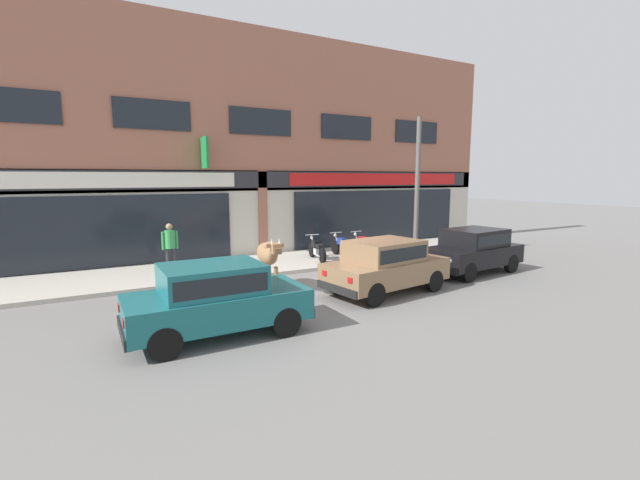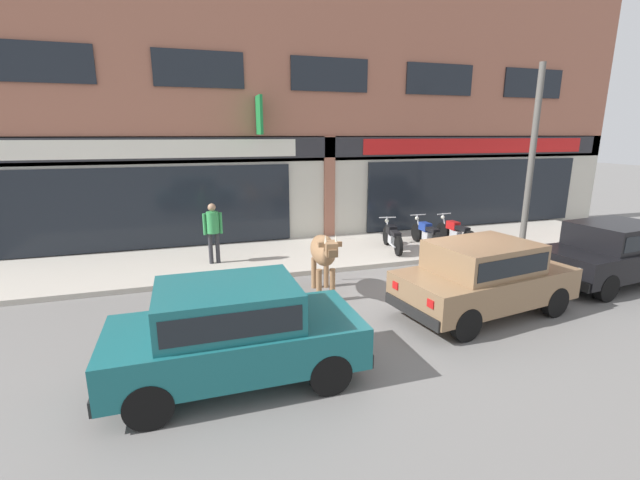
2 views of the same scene
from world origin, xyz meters
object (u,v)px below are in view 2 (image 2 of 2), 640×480
car_1 (612,250)px  motorcycle_1 (427,234)px  car_2 (484,274)px  car_0 (233,328)px  motorcycle_2 (455,232)px  pedestrian (213,227)px  motorcycle_0 (392,237)px  utility_pole (532,159)px  cow (323,252)px

car_1 → motorcycle_1: bearing=122.2°
car_2 → car_0: bearing=-169.5°
motorcycle_2 → car_0: bearing=-144.0°
car_2 → pedestrian: size_ratio=2.35×
car_0 → car_1: size_ratio=0.97×
motorcycle_0 → pedestrian: bearing=177.5°
motorcycle_2 → utility_pole: size_ratio=0.34×
cow → car_1: cow is taller
cow → motorcycle_1: (4.22, 2.70, -0.49)m
car_1 → motorcycle_1: car_1 is taller
cow → car_2: cow is taller
cow → motorcycle_0: size_ratio=1.19×
motorcycle_1 → pedestrian: size_ratio=1.13×
motorcycle_1 → pedestrian: 6.36m
car_2 → motorcycle_2: car_2 is taller
motorcycle_0 → motorcycle_1: (1.22, 0.09, 0.00)m
pedestrian → cow: bearing=-53.3°
cow → car_2: bearing=-34.8°
motorcycle_2 → utility_pole: bearing=-26.0°
car_1 → pedestrian: 9.75m
utility_pole → motorcycle_1: bearing=160.4°
car_0 → motorcycle_1: car_0 is taller
car_0 → motorcycle_0: bearing=45.8°
motorcycle_1 → utility_pole: size_ratio=0.34×
car_0 → pedestrian: 5.61m
cow → car_0: 3.57m
car_1 → car_2: size_ratio=0.99×
motorcycle_1 → motorcycle_2: same height
motorcycle_0 → car_2: bearing=-94.2°
car_1 → pedestrian: (-8.84, 4.11, 0.29)m
motorcycle_1 → car_1: bearing=-57.8°
motorcycle_0 → utility_pole: bearing=-12.6°
motorcycle_1 → pedestrian: pedestrian is taller
motorcycle_0 → motorcycle_2: same height
car_1 → motorcycle_2: 4.19m
cow → motorcycle_2: cow is taller
motorcycle_0 → motorcycle_2: size_ratio=0.99×
car_0 → motorcycle_0: 7.52m
car_0 → car_2: 5.00m
car_2 → motorcycle_0: car_2 is taller
motorcycle_0 → pedestrian: pedestrian is taller
car_2 → car_1: bearing=8.1°
car_2 → motorcycle_0: 4.49m
motorcycle_0 → utility_pole: (3.94, -0.88, 2.25)m
car_0 → pedestrian: pedestrian is taller
motorcycle_0 → motorcycle_2: bearing=-0.4°
motorcycle_0 → motorcycle_1: bearing=4.0°
car_0 → pedestrian: (0.13, 5.61, 0.29)m
car_0 → car_1: same height
motorcycle_1 → car_2: bearing=-108.8°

